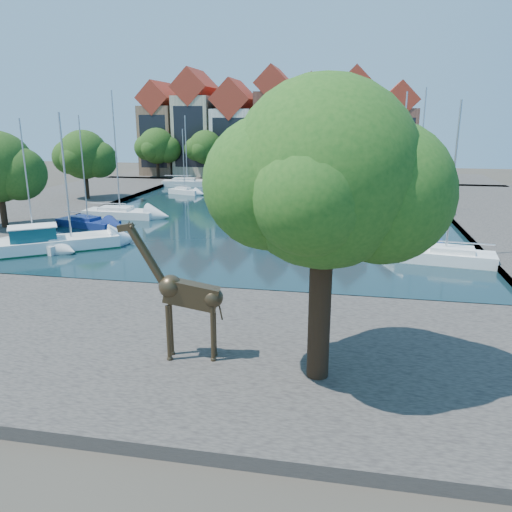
# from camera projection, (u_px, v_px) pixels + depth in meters

# --- Properties ---
(ground) EXTENTS (160.00, 160.00, 0.00)m
(ground) POSITION_uv_depth(u_px,v_px,m) (196.00, 294.00, 28.44)
(ground) COLOR #38332B
(ground) RESTS_ON ground
(water_basin) EXTENTS (38.00, 50.00, 0.08)m
(water_basin) POSITION_uv_depth(u_px,v_px,m) (266.00, 215.00, 51.15)
(water_basin) COLOR black
(water_basin) RESTS_ON ground
(near_quay) EXTENTS (50.00, 14.00, 0.50)m
(near_quay) POSITION_uv_depth(u_px,v_px,m) (148.00, 342.00, 21.74)
(near_quay) COLOR #4D4943
(near_quay) RESTS_ON ground
(far_quay) EXTENTS (60.00, 16.00, 0.50)m
(far_quay) POSITION_uv_depth(u_px,v_px,m) (298.00, 178.00, 81.39)
(far_quay) COLOR #4D4943
(far_quay) RESTS_ON ground
(left_quay) EXTENTS (14.00, 52.00, 0.50)m
(left_quay) POSITION_uv_depth(u_px,v_px,m) (45.00, 205.00, 55.55)
(left_quay) COLOR #4D4943
(left_quay) RESTS_ON ground
(plane_tree) EXTENTS (8.32, 6.40, 10.62)m
(plane_tree) POSITION_uv_depth(u_px,v_px,m) (328.00, 181.00, 16.49)
(plane_tree) COLOR #332114
(plane_tree) RESTS_ON near_quay
(townhouse_west_end) EXTENTS (5.44, 9.18, 14.93)m
(townhouse_west_end) POSITION_uv_depth(u_px,v_px,m) (163.00, 132.00, 83.58)
(townhouse_west_end) COLOR #816146
(townhouse_west_end) RESTS_ON far_quay
(townhouse_west_mid) EXTENTS (5.94, 9.18, 16.79)m
(townhouse_west_mid) POSITION_uv_depth(u_px,v_px,m) (197.00, 127.00, 82.27)
(townhouse_west_mid) COLOR #BCB290
(townhouse_west_mid) RESTS_ON far_quay
(townhouse_west_inner) EXTENTS (6.43, 9.18, 15.15)m
(townhouse_west_inner) POSITION_uv_depth(u_px,v_px,m) (235.00, 132.00, 81.35)
(townhouse_west_inner) COLOR silver
(townhouse_west_inner) RESTS_ON far_quay
(townhouse_center) EXTENTS (5.44, 9.18, 16.93)m
(townhouse_center) POSITION_uv_depth(u_px,v_px,m) (275.00, 126.00, 79.92)
(townhouse_center) COLOR brown
(townhouse_center) RESTS_ON far_quay
(townhouse_east_inner) EXTENTS (5.94, 9.18, 15.79)m
(townhouse_east_inner) POSITION_uv_depth(u_px,v_px,m) (312.00, 130.00, 79.02)
(townhouse_east_inner) COLOR tan
(townhouse_east_inner) RESTS_ON far_quay
(townhouse_east_mid) EXTENTS (6.43, 9.18, 16.65)m
(townhouse_east_mid) POSITION_uv_depth(u_px,v_px,m) (354.00, 128.00, 77.76)
(townhouse_east_mid) COLOR beige
(townhouse_east_mid) RESTS_ON far_quay
(townhouse_east_end) EXTENTS (5.44, 9.18, 14.43)m
(townhouse_east_end) POSITION_uv_depth(u_px,v_px,m) (396.00, 135.00, 76.86)
(townhouse_east_end) COLOR brown
(townhouse_east_end) RESTS_ON far_quay
(far_tree_far_west) EXTENTS (7.28, 5.60, 7.68)m
(far_tree_far_west) POSITION_uv_depth(u_px,v_px,m) (157.00, 147.00, 78.76)
(far_tree_far_west) COLOR #332114
(far_tree_far_west) RESTS_ON far_quay
(far_tree_west) EXTENTS (6.76, 5.20, 7.36)m
(far_tree_west) POSITION_uv_depth(u_px,v_px,m) (206.00, 148.00, 77.36)
(far_tree_west) COLOR #332114
(far_tree_west) RESTS_ON far_quay
(far_tree_mid_west) EXTENTS (7.80, 6.00, 8.00)m
(far_tree_mid_west) POSITION_uv_depth(u_px,v_px,m) (257.00, 148.00, 75.88)
(far_tree_mid_west) COLOR #332114
(far_tree_mid_west) RESTS_ON far_quay
(far_tree_mid_east) EXTENTS (7.02, 5.40, 7.52)m
(far_tree_mid_east) POSITION_uv_depth(u_px,v_px,m) (309.00, 149.00, 74.49)
(far_tree_mid_east) COLOR #332114
(far_tree_mid_east) RESTS_ON far_quay
(far_tree_east) EXTENTS (7.54, 5.80, 7.84)m
(far_tree_east) POSITION_uv_depth(u_px,v_px,m) (364.00, 149.00, 73.04)
(far_tree_east) COLOR #332114
(far_tree_east) RESTS_ON far_quay
(far_tree_far_east) EXTENTS (6.76, 5.20, 7.36)m
(far_tree_far_east) POSITION_uv_depth(u_px,v_px,m) (421.00, 151.00, 71.65)
(far_tree_far_east) COLOR #332114
(far_tree_far_east) RESTS_ON far_quay
(side_tree_left_far) EXTENTS (7.28, 5.60, 7.88)m
(side_tree_left_far) POSITION_uv_depth(u_px,v_px,m) (85.00, 156.00, 57.41)
(side_tree_left_far) COLOR #332114
(side_tree_left_far) RESTS_ON left_quay
(giraffe_statue) EXTENTS (3.81, 0.96, 5.43)m
(giraffe_statue) POSITION_uv_depth(u_px,v_px,m) (184.00, 294.00, 19.11)
(giraffe_statue) COLOR #3C2F1E
(giraffe_statue) RESTS_ON near_quay
(motorsailer) EXTENTS (8.70, 7.16, 9.99)m
(motorsailer) POSITION_uv_depth(u_px,v_px,m) (52.00, 241.00, 37.11)
(motorsailer) COLOR white
(motorsailer) RESTS_ON water_basin
(sailboat_left_a) EXTENTS (6.18, 3.62, 9.57)m
(sailboat_left_a) POSITION_uv_depth(u_px,v_px,m) (34.00, 242.00, 37.80)
(sailboat_left_a) COLOR silver
(sailboat_left_a) RESTS_ON water_basin
(sailboat_left_b) EXTENTS (6.37, 3.74, 9.83)m
(sailboat_left_b) POSITION_uv_depth(u_px,v_px,m) (88.00, 221.00, 45.46)
(sailboat_left_b) COLOR navy
(sailboat_left_b) RESTS_ON water_basin
(sailboat_left_c) EXTENTS (7.16, 2.54, 12.09)m
(sailboat_left_c) POSITION_uv_depth(u_px,v_px,m) (120.00, 212.00, 49.70)
(sailboat_left_c) COLOR silver
(sailboat_left_c) RESTS_ON water_basin
(sailboat_left_d) EXTENTS (4.47, 2.71, 8.24)m
(sailboat_left_d) POSITION_uv_depth(u_px,v_px,m) (185.00, 190.00, 64.85)
(sailboat_left_d) COLOR silver
(sailboat_left_d) RESTS_ON water_basin
(sailboat_left_e) EXTENTS (7.33, 3.46, 9.93)m
(sailboat_left_e) POSITION_uv_depth(u_px,v_px,m) (187.00, 182.00, 72.59)
(sailboat_left_e) COLOR silver
(sailboat_left_e) RESTS_ON water_basin
(sailboat_right_a) EXTENTS (6.71, 3.14, 10.71)m
(sailboat_right_a) POSITION_uv_depth(u_px,v_px,m) (445.00, 254.00, 34.11)
(sailboat_right_a) COLOR white
(sailboat_right_a) RESTS_ON water_basin
(sailboat_right_b) EXTENTS (6.98, 3.01, 11.39)m
(sailboat_right_b) POSITION_uv_depth(u_px,v_px,m) (396.00, 241.00, 38.09)
(sailboat_right_b) COLOR navy
(sailboat_right_b) RESTS_ON water_basin
(sailboat_right_c) EXTENTS (7.21, 2.79, 12.38)m
(sailboat_right_c) POSITION_uv_depth(u_px,v_px,m) (416.00, 210.00, 50.23)
(sailboat_right_c) COLOR silver
(sailboat_right_c) RESTS_ON water_basin
(sailboat_right_d) EXTENTS (5.09, 3.45, 7.03)m
(sailboat_right_d) POSITION_uv_depth(u_px,v_px,m) (389.00, 201.00, 56.42)
(sailboat_right_d) COLOR silver
(sailboat_right_d) RESTS_ON water_basin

